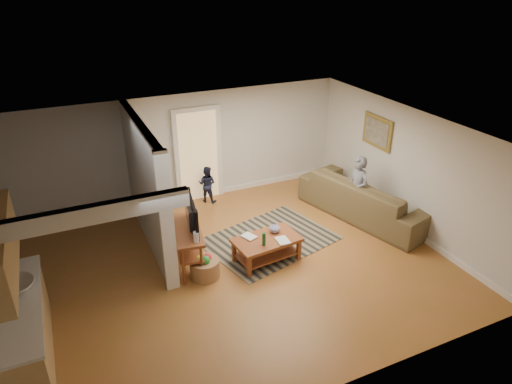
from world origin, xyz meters
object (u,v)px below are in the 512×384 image
toy_basket (205,267)px  toddler (208,201)px  sofa (364,215)px  child (354,219)px  tv_console (188,232)px  speaker_left (163,222)px  coffee_table (267,243)px  speaker_right (153,208)px

toy_basket → toddler: 2.92m
sofa → child: bearing=84.0°
tv_console → sofa: bearing=12.5°
sofa → child: child is taller
speaker_left → child: bearing=11.3°
tv_console → toy_basket: (0.14, -0.43, -0.51)m
speaker_left → child: 4.09m
child → toddler: bearing=-136.8°
speaker_left → toy_basket: size_ratio=2.09×
tv_console → toy_basket: size_ratio=2.48×
tv_console → child: size_ratio=0.90×
coffee_table → child: size_ratio=0.88×
tv_console → child: tv_console is taller
speaker_right → child: 4.28m
speaker_right → tv_console: bearing=-90.5°
coffee_table → toddler: bearing=94.5°
child → sofa: bearing=91.8°
coffee_table → toy_basket: bearing=-179.4°
speaker_left → toddler: size_ratio=1.26×
sofa → tv_console: 4.11m
toy_basket → toddler: toy_basket is taller
speaker_right → sofa: bearing=-27.8°
toy_basket → tv_console: bearing=107.8°
sofa → toy_basket: size_ratio=5.73×
toy_basket → child: bearing=9.4°
sofa → child: (-0.30, -0.05, 0.00)m
speaker_right → toddler: (1.40, 0.68, -0.46)m
toddler → child: bearing=-179.5°
sofa → toy_basket: 3.96m
child → toddler: child is taller
toddler → sofa: bearing=-175.9°
toy_basket → child: size_ratio=0.36×
speaker_left → child: speaker_left is taller
speaker_left → speaker_right: speaker_left is taller
sofa → toddler: 3.58m
speaker_left → toddler: 2.12m
tv_console → speaker_right: tv_console is taller
coffee_table → speaker_right: size_ratio=1.38×
coffee_table → speaker_right: (-1.62, 2.04, 0.09)m
toy_basket → toddler: (1.00, 2.74, -0.19)m
coffee_table → toddler: coffee_table is taller
sofa → speaker_left: size_ratio=2.73×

